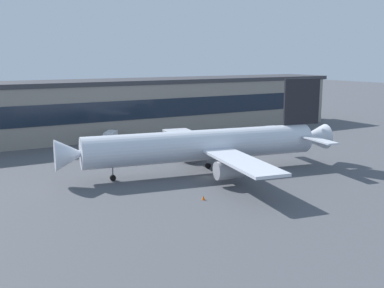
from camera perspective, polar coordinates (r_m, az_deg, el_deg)
The scene contains 7 objects.
ground_plane at distance 85.36m, azimuth 2.15°, elevation -4.23°, with size 600.00×600.00×0.00m, color #4C4F54.
terminal_building at distance 131.81m, azimuth -10.36°, elevation 4.46°, with size 151.00×18.72×15.83m.
airliner at distance 88.23m, azimuth 1.84°, elevation -0.11°, with size 55.84×47.62×17.83m.
stair_truck at distance 117.65m, azimuth -10.15°, elevation 0.78°, with size 5.34×6.32×3.55m.
follow_me_car at distance 107.90m, azimuth -11.34°, elevation -0.65°, with size 2.82×4.71×1.85m.
baggage_tug at distance 126.85m, azimuth 5.47°, elevation 1.21°, with size 4.05×3.84×1.85m.
traffic_cone_0 at distance 72.29m, azimuth 1.44°, elevation -6.74°, with size 0.55×0.55×0.69m, color #F2590C.
Camera 1 is at (-43.90, -69.77, 22.17)m, focal length 42.66 mm.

